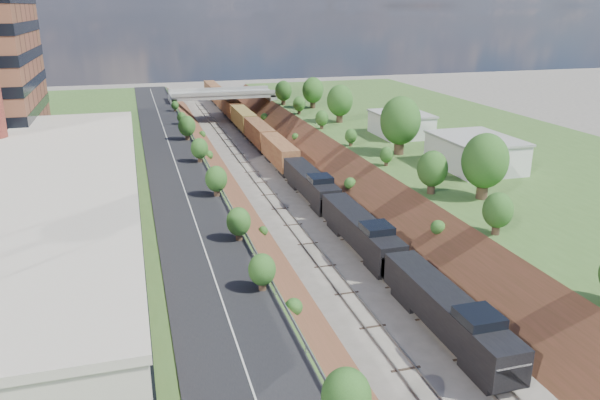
{
  "coord_description": "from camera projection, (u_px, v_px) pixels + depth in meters",
  "views": [
    {
      "loc": [
        -20.76,
        -15.42,
        26.02
      ],
      "look_at": [
        -4.03,
        42.34,
        6.0
      ],
      "focal_mm": 35.0,
      "sensor_mm": 36.0,
      "label": 1
    }
  ],
  "objects": [
    {
      "name": "platform_left",
      "position": [
        38.0,
        204.0,
        72.94
      ],
      "size": [
        44.0,
        180.0,
        5.0
      ],
      "primitive_type": "cube",
      "color": "#3D6027",
      "rests_on": "ground"
    },
    {
      "name": "platform_right",
      "position": [
        498.0,
        166.0,
        90.36
      ],
      "size": [
        44.0,
        180.0,
        5.0
      ],
      "primitive_type": "cube",
      "color": "#3D6027",
      "rests_on": "ground"
    },
    {
      "name": "embankment_left",
      "position": [
        215.0,
        207.0,
        79.54
      ],
      "size": [
        10.0,
        180.0,
        10.0
      ],
      "primitive_type": "cube",
      "rotation": [
        0.0,
        0.79,
        0.0
      ],
      "color": "brown",
      "rests_on": "ground"
    },
    {
      "name": "embankment_right",
      "position": [
        365.0,
        193.0,
        85.34
      ],
      "size": [
        10.0,
        180.0,
        10.0
      ],
      "primitive_type": "cube",
      "rotation": [
        0.0,
        0.79,
        0.0
      ],
      "color": "brown",
      "rests_on": "ground"
    },
    {
      "name": "rail_left_track",
      "position": [
        275.0,
        201.0,
        81.72
      ],
      "size": [
        1.58,
        180.0,
        0.18
      ],
      "primitive_type": "cube",
      "color": "gray",
      "rests_on": "ground"
    },
    {
      "name": "rail_right_track",
      "position": [
        310.0,
        198.0,
        83.1
      ],
      "size": [
        1.58,
        180.0,
        0.18
      ],
      "primitive_type": "cube",
      "color": "gray",
      "rests_on": "ground"
    },
    {
      "name": "road",
      "position": [
        179.0,
        174.0,
        76.75
      ],
      "size": [
        8.0,
        180.0,
        0.1
      ],
      "primitive_type": "cube",
      "color": "black",
      "rests_on": "platform_left"
    },
    {
      "name": "guardrail",
      "position": [
        210.0,
        168.0,
        77.5
      ],
      "size": [
        0.1,
        171.0,
        0.7
      ],
      "color": "#99999E",
      "rests_on": "platform_left"
    },
    {
      "name": "commercial_building",
      "position": [
        57.0,
        212.0,
        52.31
      ],
      "size": [
        14.3,
        62.3,
        7.0
      ],
      "color": "maroon",
      "rests_on": "platform_left"
    },
    {
      "name": "overpass",
      "position": [
        222.0,
        100.0,
        137.39
      ],
      "size": [
        24.5,
        8.3,
        7.4
      ],
      "color": "gray",
      "rests_on": "ground"
    },
    {
      "name": "white_building_near",
      "position": [
        475.0,
        154.0,
        79.14
      ],
      "size": [
        9.0,
        12.0,
        4.0
      ],
      "primitive_type": "cube",
      "color": "silver",
      "rests_on": "platform_right"
    },
    {
      "name": "white_building_far",
      "position": [
        401.0,
        125.0,
        99.12
      ],
      "size": [
        8.0,
        10.0,
        3.6
      ],
      "primitive_type": "cube",
      "color": "silver",
      "rests_on": "platform_right"
    },
    {
      "name": "tree_right_large",
      "position": [
        485.0,
        161.0,
        65.74
      ],
      "size": [
        5.25,
        5.25,
        7.61
      ],
      "color": "#473323",
      "rests_on": "platform_right"
    },
    {
      "name": "tree_left_crest",
      "position": [
        282.0,
        293.0,
        40.65
      ],
      "size": [
        2.45,
        2.45,
        3.55
      ],
      "color": "#473323",
      "rests_on": "platform_left"
    },
    {
      "name": "freight_train",
      "position": [
        261.0,
        135.0,
        111.86
      ],
      "size": [
        3.0,
        153.09,
        4.55
      ],
      "color": "black",
      "rests_on": "ground"
    }
  ]
}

